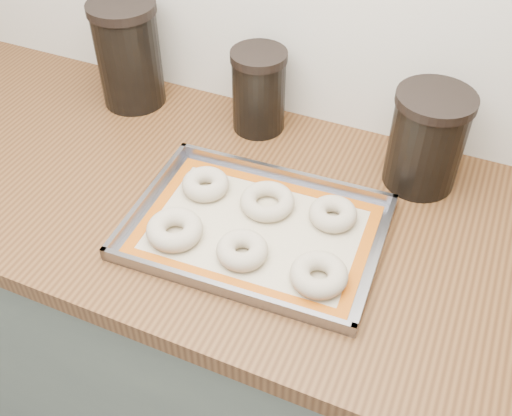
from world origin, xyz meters
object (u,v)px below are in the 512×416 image
at_px(canister_left, 128,54).
at_px(bagel_front_left, 175,230).
at_px(bagel_front_right, 319,275).
at_px(canister_right, 427,140).
at_px(baking_tray, 256,229).
at_px(bagel_back_mid, 267,201).
at_px(canister_mid, 259,91).
at_px(bagel_back_left, 206,184).
at_px(bagel_front_mid, 242,250).
at_px(bagel_back_right, 333,214).

bearing_deg(canister_left, bagel_front_left, -49.39).
height_order(bagel_front_right, canister_right, canister_right).
xyz_separation_m(baking_tray, canister_right, (0.24, 0.27, 0.09)).
xyz_separation_m(baking_tray, canister_left, (-0.44, 0.29, 0.11)).
distance_m(bagel_back_mid, canister_right, 0.33).
bearing_deg(canister_mid, bagel_front_right, -54.06).
relative_size(bagel_front_left, canister_right, 0.51).
bearing_deg(bagel_front_left, bagel_back_left, 92.76).
xyz_separation_m(bagel_front_left, canister_right, (0.37, 0.34, 0.08)).
xyz_separation_m(bagel_front_left, bagel_back_mid, (0.12, 0.14, -0.00)).
relative_size(bagel_front_left, bagel_back_mid, 0.99).
xyz_separation_m(bagel_front_right, bagel_back_left, (-0.28, 0.13, -0.00)).
relative_size(bagel_front_left, bagel_front_mid, 1.13).
bearing_deg(bagel_back_mid, bagel_front_left, -131.59).
distance_m(bagel_front_left, bagel_front_right, 0.28).
bearing_deg(bagel_back_right, bagel_front_mid, -127.52).
bearing_deg(canister_left, bagel_back_mid, -27.21).
xyz_separation_m(bagel_front_mid, bagel_back_mid, (-0.01, 0.14, -0.00)).
relative_size(bagel_back_left, bagel_back_mid, 0.89).
relative_size(baking_tray, bagel_front_mid, 5.16).
relative_size(baking_tray, canister_left, 1.97).
height_order(bagel_front_left, canister_mid, canister_mid).
bearing_deg(canister_right, bagel_back_left, -151.38).
relative_size(bagel_front_left, bagel_back_right, 1.14).
xyz_separation_m(bagel_front_mid, bagel_back_right, (0.12, 0.15, -0.00)).
height_order(bagel_back_right, canister_right, canister_right).
bearing_deg(canister_mid, bagel_front_mid, -70.70).
relative_size(bagel_front_left, bagel_back_left, 1.11).
bearing_deg(baking_tray, bagel_back_mid, 93.95).
xyz_separation_m(canister_mid, canister_right, (0.37, -0.04, 0.01)).
height_order(canister_left, canister_mid, canister_left).
height_order(baking_tray, bagel_front_left, bagel_front_left).
distance_m(bagel_back_left, canister_right, 0.44).
bearing_deg(bagel_front_left, canister_left, 130.61).
bearing_deg(bagel_front_right, bagel_front_mid, -179.86).
height_order(bagel_back_mid, canister_left, canister_left).
bearing_deg(canister_right, bagel_back_right, -123.10).
distance_m(bagel_front_right, canister_mid, 0.47).
xyz_separation_m(baking_tray, bagel_front_mid, (0.00, -0.07, 0.01)).
height_order(bagel_front_mid, canister_left, canister_left).
bearing_deg(bagel_back_mid, bagel_back_left, -178.14).
bearing_deg(bagel_front_right, baking_tray, 154.19).
height_order(bagel_front_mid, bagel_front_right, same).
bearing_deg(bagel_back_right, bagel_back_mid, -172.67).
height_order(bagel_front_left, bagel_back_mid, bagel_front_left).
height_order(baking_tray, canister_right, canister_right).
relative_size(bagel_back_right, canister_left, 0.37).
height_order(baking_tray, bagel_front_right, bagel_front_right).
relative_size(bagel_front_right, bagel_back_mid, 0.95).
bearing_deg(bagel_back_mid, canister_mid, 116.93).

